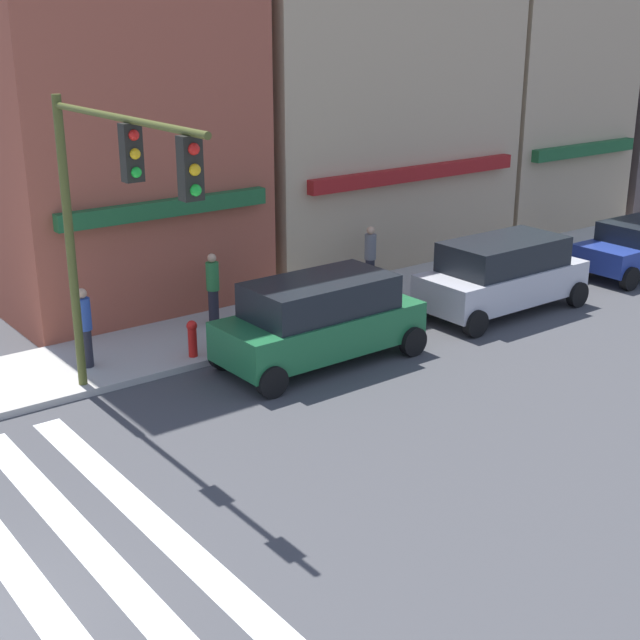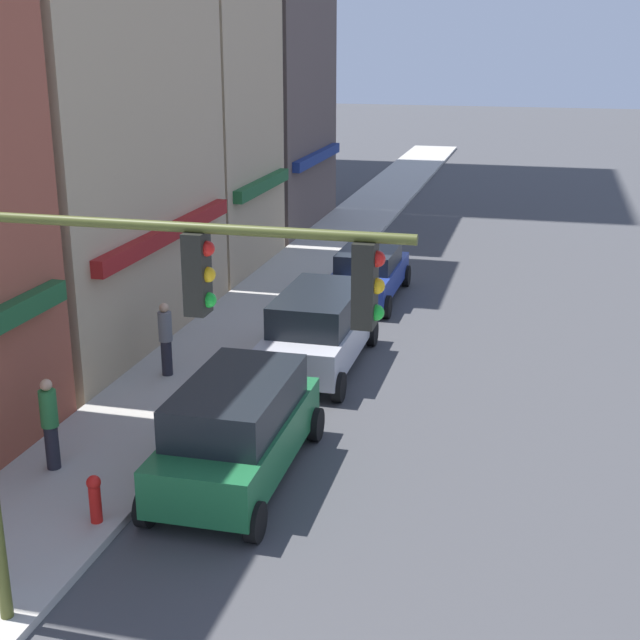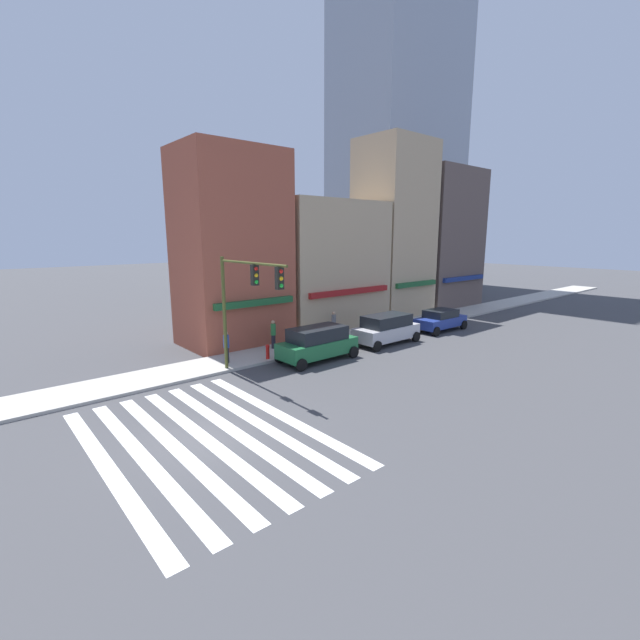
{
  "view_description": "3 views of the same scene",
  "coord_description": "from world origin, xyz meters",
  "px_view_note": "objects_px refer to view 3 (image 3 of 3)",
  "views": [
    {
      "loc": [
        -1.99,
        -10.12,
        7.42
      ],
      "look_at": [
        9.25,
        4.7,
        1.0
      ],
      "focal_mm": 50.0,
      "sensor_mm": 36.0,
      "label": 1
    },
    {
      "loc": [
        -4.73,
        -0.4,
        7.86
      ],
      "look_at": [
        15.29,
        4.7,
        1.2
      ],
      "focal_mm": 50.0,
      "sensor_mm": 36.0,
      "label": 2
    },
    {
      "loc": [
        -6.0,
        -13.33,
        7.02
      ],
      "look_at": [
        10.54,
        6.0,
        2.0
      ],
      "focal_mm": 24.0,
      "sensor_mm": 36.0,
      "label": 3
    }
  ],
  "objects_px": {
    "pedestrian_green_top": "(273,334)",
    "pedestrian_blue_shirt": "(226,346)",
    "fire_hydrant": "(268,351)",
    "sedan_blue": "(440,320)",
    "suv_silver": "(386,328)",
    "pedestrian_grey_coat": "(334,324)",
    "suv_green": "(318,343)",
    "traffic_signal": "(245,292)"
  },
  "relations": [
    {
      "from": "pedestrian_grey_coat",
      "to": "pedestrian_blue_shirt",
      "type": "height_order",
      "value": "same"
    },
    {
      "from": "pedestrian_green_top",
      "to": "sedan_blue",
      "type": "bearing_deg",
      "value": -158.91
    },
    {
      "from": "suv_green",
      "to": "suv_silver",
      "type": "height_order",
      "value": "same"
    },
    {
      "from": "suv_green",
      "to": "fire_hydrant",
      "type": "relative_size",
      "value": 5.61
    },
    {
      "from": "pedestrian_grey_coat",
      "to": "suv_green",
      "type": "bearing_deg",
      "value": 87.38
    },
    {
      "from": "pedestrian_grey_coat",
      "to": "fire_hydrant",
      "type": "height_order",
      "value": "pedestrian_grey_coat"
    },
    {
      "from": "pedestrian_green_top",
      "to": "pedestrian_grey_coat",
      "type": "relative_size",
      "value": 1.0
    },
    {
      "from": "traffic_signal",
      "to": "fire_hydrant",
      "type": "distance_m",
      "value": 5.04
    },
    {
      "from": "pedestrian_grey_coat",
      "to": "pedestrian_green_top",
      "type": "bearing_deg",
      "value": 48.19
    },
    {
      "from": "pedestrian_grey_coat",
      "to": "pedestrian_blue_shirt",
      "type": "distance_m",
      "value": 8.65
    },
    {
      "from": "pedestrian_grey_coat",
      "to": "fire_hydrant",
      "type": "distance_m",
      "value": 6.69
    },
    {
      "from": "pedestrian_green_top",
      "to": "pedestrian_grey_coat",
      "type": "bearing_deg",
      "value": -145.5
    },
    {
      "from": "traffic_signal",
      "to": "pedestrian_grey_coat",
      "type": "relative_size",
      "value": 3.39
    },
    {
      "from": "pedestrian_green_top",
      "to": "pedestrian_blue_shirt",
      "type": "xyz_separation_m",
      "value": [
        -3.68,
        -0.84,
        0.0
      ]
    },
    {
      "from": "pedestrian_green_top",
      "to": "pedestrian_grey_coat",
      "type": "distance_m",
      "value": 4.94
    },
    {
      "from": "traffic_signal",
      "to": "suv_green",
      "type": "relative_size",
      "value": 1.27
    },
    {
      "from": "traffic_signal",
      "to": "suv_silver",
      "type": "relative_size",
      "value": 1.27
    },
    {
      "from": "suv_silver",
      "to": "pedestrian_blue_shirt",
      "type": "bearing_deg",
      "value": 166.34
    },
    {
      "from": "traffic_signal",
      "to": "suv_silver",
      "type": "height_order",
      "value": "traffic_signal"
    },
    {
      "from": "suv_silver",
      "to": "pedestrian_blue_shirt",
      "type": "distance_m",
      "value": 10.65
    },
    {
      "from": "suv_silver",
      "to": "sedan_blue",
      "type": "relative_size",
      "value": 1.07
    },
    {
      "from": "sedan_blue",
      "to": "suv_green",
      "type": "bearing_deg",
      "value": -179.55
    },
    {
      "from": "suv_green",
      "to": "pedestrian_green_top",
      "type": "bearing_deg",
      "value": 101.47
    },
    {
      "from": "traffic_signal",
      "to": "pedestrian_green_top",
      "type": "distance_m",
      "value": 6.52
    },
    {
      "from": "fire_hydrant",
      "to": "pedestrian_grey_coat",
      "type": "bearing_deg",
      "value": 13.56
    },
    {
      "from": "suv_green",
      "to": "fire_hydrant",
      "type": "xyz_separation_m",
      "value": [
        -2.28,
        1.7,
        -0.42
      ]
    },
    {
      "from": "pedestrian_grey_coat",
      "to": "fire_hydrant",
      "type": "relative_size",
      "value": 2.1
    },
    {
      "from": "fire_hydrant",
      "to": "traffic_signal",
      "type": "bearing_deg",
      "value": -141.19
    },
    {
      "from": "suv_green",
      "to": "fire_hydrant",
      "type": "distance_m",
      "value": 2.87
    },
    {
      "from": "suv_green",
      "to": "fire_hydrant",
      "type": "height_order",
      "value": "suv_green"
    },
    {
      "from": "pedestrian_grey_coat",
      "to": "fire_hydrant",
      "type": "xyz_separation_m",
      "value": [
        -6.49,
        -1.57,
        -0.46
      ]
    },
    {
      "from": "suv_green",
      "to": "suv_silver",
      "type": "xyz_separation_m",
      "value": [
        5.94,
        0.0,
        0.0
      ]
    },
    {
      "from": "suv_silver",
      "to": "pedestrian_grey_coat",
      "type": "xyz_separation_m",
      "value": [
        -1.73,
        3.27,
        0.04
      ]
    },
    {
      "from": "traffic_signal",
      "to": "sedan_blue",
      "type": "xyz_separation_m",
      "value": [
        16.96,
        0.39,
        -3.55
      ]
    },
    {
      "from": "suv_green",
      "to": "pedestrian_blue_shirt",
      "type": "xyz_separation_m",
      "value": [
        -4.4,
        2.55,
        0.04
      ]
    },
    {
      "from": "traffic_signal",
      "to": "suv_silver",
      "type": "distance_m",
      "value": 11.33
    },
    {
      "from": "traffic_signal",
      "to": "fire_hydrant",
      "type": "relative_size",
      "value": 7.12
    },
    {
      "from": "pedestrian_green_top",
      "to": "pedestrian_blue_shirt",
      "type": "relative_size",
      "value": 1.0
    },
    {
      "from": "sedan_blue",
      "to": "pedestrian_grey_coat",
      "type": "bearing_deg",
      "value": 157.89
    },
    {
      "from": "traffic_signal",
      "to": "suv_silver",
      "type": "bearing_deg",
      "value": 2.07
    },
    {
      "from": "fire_hydrant",
      "to": "pedestrian_green_top",
      "type": "bearing_deg",
      "value": 47.43
    },
    {
      "from": "fire_hydrant",
      "to": "sedan_blue",
      "type": "bearing_deg",
      "value": -6.75
    }
  ]
}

